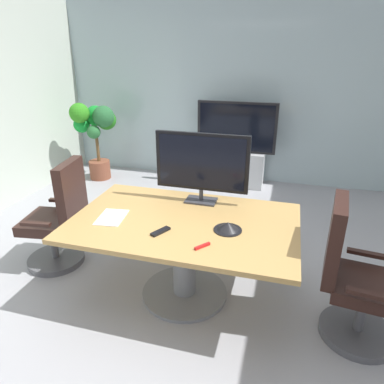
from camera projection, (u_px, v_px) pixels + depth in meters
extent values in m
plane|color=#99999E|center=(173.00, 290.00, 3.19)|extent=(7.25, 7.25, 0.00)
cube|color=#9EB2B7|center=(235.00, 92.00, 5.42)|extent=(5.62, 0.10, 2.79)
cube|color=#B2894C|center=(184.00, 222.00, 2.87)|extent=(1.85, 1.16, 0.04)
cylinder|color=slate|center=(184.00, 260.00, 3.02)|extent=(0.20, 0.20, 0.70)
cylinder|color=slate|center=(185.00, 292.00, 3.15)|extent=(0.76, 0.76, 0.03)
cylinder|color=#4C4C51|center=(57.00, 259.00, 3.60)|extent=(0.56, 0.56, 0.06)
cylinder|color=#4C4C51|center=(53.00, 242.00, 3.52)|extent=(0.07, 0.07, 0.36)
cube|color=black|center=(50.00, 222.00, 3.44)|extent=(0.54, 0.54, 0.10)
cube|color=black|center=(71.00, 193.00, 3.28)|extent=(0.15, 0.46, 0.60)
cube|color=black|center=(62.00, 200.00, 3.62)|extent=(0.28, 0.09, 0.03)
cube|color=black|center=(36.00, 224.00, 3.15)|extent=(0.28, 0.09, 0.03)
cylinder|color=#4C4C51|center=(356.00, 332.00, 2.69)|extent=(0.56, 0.56, 0.06)
cylinder|color=#4C4C51|center=(362.00, 311.00, 2.61)|extent=(0.07, 0.07, 0.36)
cube|color=black|center=(367.00, 287.00, 2.52)|extent=(0.54, 0.54, 0.10)
cube|color=black|center=(335.00, 240.00, 2.49)|extent=(0.15, 0.46, 0.60)
cube|color=black|center=(369.00, 294.00, 2.26)|extent=(0.28, 0.09, 0.03)
cube|color=black|center=(366.00, 254.00, 2.70)|extent=(0.28, 0.09, 0.03)
cube|color=#333338|center=(201.00, 201.00, 3.21)|extent=(0.28, 0.18, 0.02)
cylinder|color=#333338|center=(201.00, 195.00, 3.18)|extent=(0.04, 0.04, 0.10)
cube|color=black|center=(202.00, 162.00, 3.07)|extent=(0.84, 0.04, 0.52)
cube|color=black|center=(201.00, 163.00, 3.06)|extent=(0.77, 0.01, 0.47)
cube|color=#B7BABC|center=(235.00, 168.00, 5.52)|extent=(0.90, 0.36, 0.55)
cube|color=black|center=(237.00, 127.00, 5.24)|extent=(1.20, 0.06, 0.76)
cube|color=black|center=(236.00, 128.00, 5.21)|extent=(1.12, 0.01, 0.69)
cylinder|color=brown|center=(100.00, 169.00, 5.83)|extent=(0.34, 0.34, 0.30)
cylinder|color=brown|center=(98.00, 148.00, 5.68)|extent=(0.05, 0.05, 0.44)
sphere|color=#256031|center=(103.00, 117.00, 5.43)|extent=(0.34, 0.34, 0.34)
sphere|color=#24721C|center=(106.00, 120.00, 5.66)|extent=(0.32, 0.32, 0.32)
sphere|color=#158729|center=(95.00, 116.00, 5.58)|extent=(0.32, 0.32, 0.32)
sphere|color=#169431|center=(82.00, 125.00, 5.55)|extent=(0.25, 0.25, 0.25)
sphere|color=#2F881D|center=(79.00, 113.00, 5.31)|extent=(0.30, 0.30, 0.30)
sphere|color=#266130|center=(94.00, 132.00, 5.42)|extent=(0.21, 0.21, 0.21)
cone|color=black|center=(228.00, 226.00, 2.69)|extent=(0.19, 0.19, 0.07)
cylinder|color=black|center=(228.00, 230.00, 2.71)|extent=(0.22, 0.22, 0.01)
cube|color=black|center=(161.00, 231.00, 2.67)|extent=(0.12, 0.17, 0.02)
cube|color=red|center=(202.00, 246.00, 2.48)|extent=(0.10, 0.11, 0.02)
cube|color=white|center=(112.00, 217.00, 2.90)|extent=(0.25, 0.32, 0.01)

